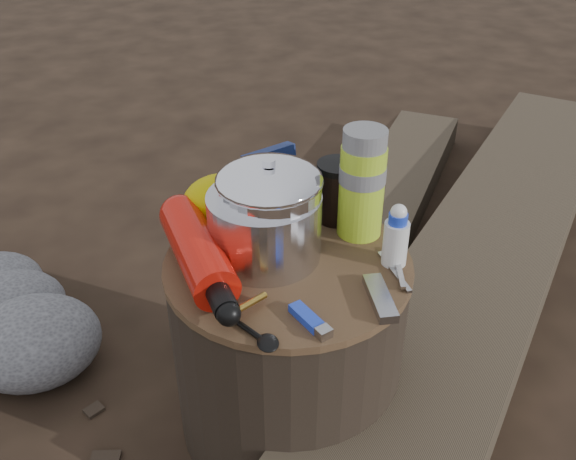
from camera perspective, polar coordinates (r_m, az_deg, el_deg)
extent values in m
plane|color=black|center=(1.43, 0.00, -16.34)|extent=(60.00, 60.00, 0.00)
cylinder|color=black|center=(1.28, 0.00, -10.33)|extent=(0.45, 0.45, 0.41)
cube|color=#3C3225|center=(1.88, 18.07, -1.14)|extent=(1.58, 1.71, 0.17)
cube|color=#3C3225|center=(2.09, 9.11, 2.87)|extent=(0.88, 1.14, 0.10)
cylinder|color=silver|center=(1.14, -2.11, 0.37)|extent=(0.20, 0.20, 0.12)
cylinder|color=white|center=(1.12, -1.65, 1.69)|extent=(0.18, 0.18, 0.18)
cylinder|color=#A5CC26|center=(1.18, 6.63, 4.11)|extent=(0.08, 0.08, 0.21)
cylinder|color=black|center=(1.25, 4.45, 3.42)|extent=(0.08, 0.08, 0.12)
ellipsoid|color=#C4B301|center=(1.24, -5.93, 2.61)|extent=(0.15, 0.12, 0.10)
cube|color=navy|center=(1.25, -1.48, 4.18)|extent=(0.11, 0.07, 0.14)
cube|color=blue|center=(1.02, 1.68, -7.78)|extent=(0.05, 0.09, 0.02)
cube|color=#A6A6AB|center=(1.07, 8.24, -6.04)|extent=(0.04, 0.12, 0.02)
cylinder|color=silver|center=(1.13, 9.64, -0.71)|extent=(0.04, 0.04, 0.11)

